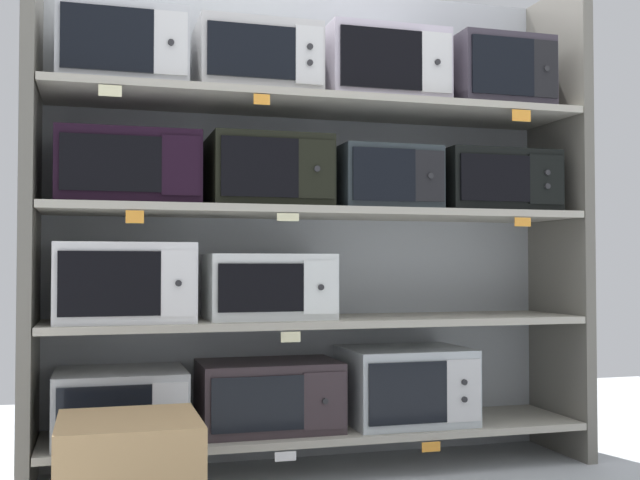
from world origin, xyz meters
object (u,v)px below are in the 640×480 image
microwave_1 (269,396)px  microwave_7 (381,180)px  microwave_0 (120,404)px  shipping_carton (128,478)px  microwave_2 (405,385)px  microwave_3 (125,282)px  microwave_4 (269,286)px  microwave_5 (128,169)px  microwave_6 (267,173)px  microwave_10 (256,63)px  microwave_8 (490,183)px  microwave_9 (122,52)px  microwave_12 (491,78)px  microwave_11 (382,69)px

microwave_1 → microwave_7: 1.04m
microwave_0 → microwave_1: size_ratio=0.88×
shipping_carton → microwave_2: bearing=28.0°
microwave_3 → microwave_4: microwave_3 is taller
microwave_5 → microwave_6: microwave_6 is taller
microwave_2 → microwave_10: microwave_10 is taller
microwave_8 → microwave_10: (-1.08, 0.00, 0.47)m
microwave_3 → microwave_9: microwave_9 is taller
microwave_8 → shipping_carton: 2.03m
microwave_7 → microwave_9: bearing=180.0°
microwave_2 → microwave_7: (-0.11, -0.00, 0.89)m
microwave_10 → microwave_12: 1.09m
microwave_2 → shipping_carton: (-1.20, -0.64, -0.15)m
microwave_8 → microwave_10: bearing=180.0°
microwave_1 → microwave_12: bearing=-0.0°
microwave_4 → microwave_8: bearing=-0.0°
microwave_0 → microwave_2: bearing=-0.0°
microwave_4 → microwave_8: 1.12m
microwave_3 → microwave_4: (0.58, 0.00, -0.02)m
microwave_7 → shipping_carton: (-1.09, -0.64, -1.04)m
microwave_4 → microwave_12: (1.03, -0.00, 0.94)m
microwave_6 → microwave_12: microwave_12 is taller
microwave_3 → microwave_12: size_ratio=1.21×
microwave_1 → microwave_4: size_ratio=1.12×
microwave_0 → microwave_4: microwave_4 is taller
microwave_1 → microwave_3: microwave_3 is taller
microwave_7 → microwave_9: microwave_9 is taller
microwave_2 → microwave_0: bearing=180.0°
microwave_8 → microwave_5: bearing=180.0°
microwave_7 → microwave_1: bearing=180.0°
microwave_0 → microwave_7: size_ratio=1.18×
microwave_4 → microwave_1: bearing=-5.9°
microwave_10 → microwave_6: bearing=-0.3°
microwave_4 → microwave_5: size_ratio=0.94×
microwave_2 → microwave_12: bearing=-0.0°
microwave_4 → microwave_10: bearing=-179.9°
microwave_4 → microwave_11: size_ratio=0.97×
microwave_4 → microwave_11: 1.07m
microwave_3 → microwave_4: 0.58m
microwave_10 → shipping_carton: 1.73m
microwave_2 → microwave_7: 0.90m
microwave_2 → shipping_carton: bearing=-152.0°
microwave_12 → microwave_6: bearing=180.0°
microwave_1 → shipping_carton: (-0.59, -0.64, -0.13)m
microwave_6 → microwave_11: microwave_11 is taller
microwave_11 → microwave_0: bearing=180.0°
microwave_9 → microwave_11: microwave_11 is taller
microwave_10 → microwave_5: bearing=-180.0°
microwave_10 → microwave_4: bearing=0.1°
microwave_4 → microwave_8: microwave_8 is taller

